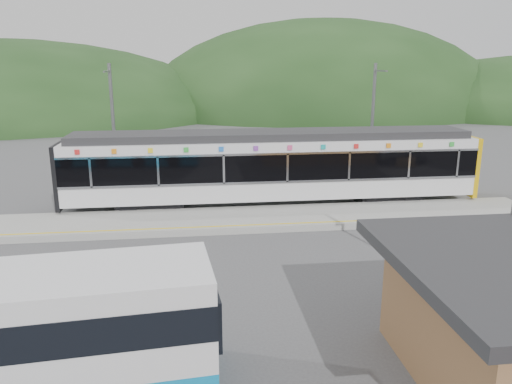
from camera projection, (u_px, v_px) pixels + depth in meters
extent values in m
plane|color=#4C4C4F|center=(270.00, 248.00, 19.53)|extent=(120.00, 120.00, 0.00)
ellipsoid|color=#1E3D19|center=(3.00, 117.00, 66.11)|extent=(60.00, 45.00, 20.00)
ellipsoid|color=#1E3D19|center=(323.00, 111.00, 73.27)|extent=(52.00, 39.00, 26.00)
cube|color=#9E9E99|center=(260.00, 219.00, 22.66)|extent=(26.00, 3.20, 0.30)
cube|color=yellow|center=(264.00, 224.00, 21.37)|extent=(26.00, 0.10, 0.01)
cube|color=black|center=(152.00, 203.00, 24.61)|extent=(3.20, 2.20, 0.56)
cube|color=black|center=(385.00, 195.00, 26.04)|extent=(3.20, 2.20, 0.56)
cube|color=silver|center=(272.00, 185.00, 25.14)|extent=(20.00, 2.90, 0.92)
cube|color=black|center=(272.00, 162.00, 24.84)|extent=(20.00, 2.96, 1.45)
cube|color=silver|center=(277.00, 182.00, 23.57)|extent=(20.00, 0.05, 0.10)
cube|color=silver|center=(277.00, 154.00, 23.23)|extent=(20.00, 0.05, 0.10)
cube|color=silver|center=(272.00, 143.00, 24.60)|extent=(20.00, 2.90, 0.45)
cube|color=#2D2D30|center=(272.00, 135.00, 24.50)|extent=(19.40, 2.50, 0.36)
cube|color=#DCAB0B|center=(463.00, 163.00, 26.13)|extent=(0.24, 2.92, 3.00)
cube|color=black|center=(63.00, 174.00, 23.72)|extent=(0.20, 2.92, 3.00)
cube|color=silver|center=(90.00, 173.00, 22.39)|extent=(0.10, 0.05, 1.35)
cube|color=silver|center=(158.00, 171.00, 22.74)|extent=(0.10, 0.05, 1.35)
cube|color=silver|center=(224.00, 169.00, 23.10)|extent=(0.10, 0.05, 1.35)
cube|color=silver|center=(287.00, 168.00, 23.46)|extent=(0.10, 0.05, 1.35)
cube|color=silver|center=(349.00, 166.00, 23.82)|extent=(0.10, 0.05, 1.35)
cube|color=silver|center=(409.00, 165.00, 24.17)|extent=(0.10, 0.05, 1.35)
cube|color=silver|center=(458.00, 163.00, 24.47)|extent=(0.10, 0.05, 1.35)
cube|color=red|center=(77.00, 152.00, 22.09)|extent=(0.22, 0.04, 0.22)
cube|color=orange|center=(114.00, 151.00, 22.29)|extent=(0.22, 0.04, 0.22)
cube|color=yellow|center=(150.00, 151.00, 22.48)|extent=(0.22, 0.04, 0.22)
cube|color=green|center=(186.00, 150.00, 22.67)|extent=(0.22, 0.04, 0.22)
cube|color=blue|center=(221.00, 149.00, 22.86)|extent=(0.22, 0.04, 0.22)
cube|color=purple|center=(256.00, 148.00, 23.05)|extent=(0.22, 0.04, 0.22)
cube|color=#E54C8C|center=(290.00, 148.00, 23.24)|extent=(0.22, 0.04, 0.22)
cube|color=#19A5A5|center=(323.00, 147.00, 23.43)|extent=(0.22, 0.04, 0.22)
cube|color=red|center=(356.00, 146.00, 23.62)|extent=(0.22, 0.04, 0.22)
cube|color=orange|center=(389.00, 146.00, 23.81)|extent=(0.22, 0.04, 0.22)
cube|color=yellow|center=(421.00, 145.00, 24.00)|extent=(0.22, 0.04, 0.22)
cube|color=green|center=(452.00, 144.00, 24.19)|extent=(0.22, 0.04, 0.22)
cylinder|color=slate|center=(114.00, 132.00, 26.06)|extent=(0.18, 0.18, 7.00)
cube|color=slate|center=(107.00, 71.00, 24.51)|extent=(0.08, 1.80, 0.08)
cylinder|color=slate|center=(372.00, 128.00, 27.73)|extent=(0.18, 0.18, 7.00)
cube|color=slate|center=(381.00, 71.00, 26.18)|extent=(0.08, 1.80, 0.08)
cylinder|color=black|center=(24.00, 383.00, 10.63)|extent=(1.08, 2.59, 0.86)
cylinder|color=black|center=(139.00, 369.00, 11.12)|extent=(1.08, 2.59, 0.86)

